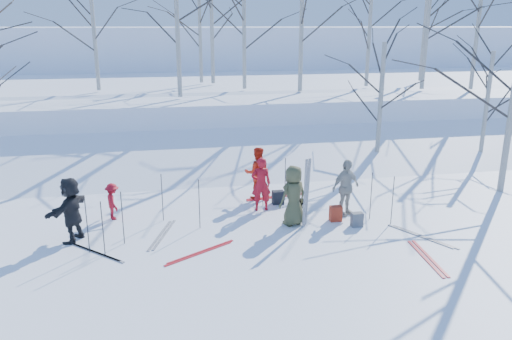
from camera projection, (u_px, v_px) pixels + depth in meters
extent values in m
plane|color=white|center=(267.00, 235.00, 12.76)|extent=(120.00, 120.00, 0.00)
cube|color=white|center=(230.00, 160.00, 19.33)|extent=(70.00, 9.49, 4.12)
cube|color=white|center=(206.00, 101.00, 28.53)|extent=(70.00, 18.00, 2.20)
cube|color=white|center=(186.00, 59.00, 48.06)|extent=(90.00, 30.00, 6.00)
imported|color=#414328|center=(293.00, 196.00, 13.21)|extent=(0.94, 0.79, 1.63)
imported|color=#A80F1C|center=(261.00, 184.00, 14.26)|extent=(0.59, 0.39, 1.57)
imported|color=red|center=(257.00, 173.00, 15.27)|extent=(0.81, 0.65, 1.61)
imported|color=#A80F1C|center=(113.00, 201.00, 13.67)|extent=(0.56, 0.75, 1.02)
imported|color=beige|center=(346.00, 188.00, 13.91)|extent=(1.02, 0.72, 1.61)
imported|color=black|center=(71.00, 210.00, 12.20)|extent=(1.07, 1.58, 1.64)
imported|color=black|center=(301.00, 201.00, 14.47)|extent=(0.45, 0.63, 0.48)
cube|color=silver|center=(305.00, 194.00, 12.96)|extent=(0.07, 0.16, 1.90)
cube|color=silver|center=(307.00, 192.00, 13.06)|extent=(0.10, 0.23, 1.89)
cylinder|color=black|center=(371.00, 196.00, 13.62)|extent=(0.02, 0.02, 1.34)
cylinder|color=black|center=(285.00, 179.00, 15.09)|extent=(0.02, 0.02, 1.34)
cylinder|color=black|center=(87.00, 226.00, 11.59)|extent=(0.02, 0.02, 1.34)
cylinder|color=black|center=(103.00, 229.00, 11.42)|extent=(0.02, 0.02, 1.34)
cylinder|color=black|center=(162.00, 197.00, 13.52)|extent=(0.02, 0.02, 1.34)
cylinder|color=black|center=(199.00, 204.00, 13.01)|extent=(0.02, 0.02, 1.34)
cylinder|color=black|center=(263.00, 184.00, 14.64)|extent=(0.02, 0.02, 1.34)
cylinder|color=black|center=(392.00, 200.00, 13.28)|extent=(0.02, 0.02, 1.34)
cylinder|color=black|center=(123.00, 218.00, 12.07)|extent=(0.02, 0.02, 1.34)
cube|color=#9F2B18|center=(336.00, 214.00, 13.62)|extent=(0.32, 0.22, 0.42)
cube|color=#525359|center=(357.00, 220.00, 13.25)|extent=(0.30, 0.20, 0.38)
cube|color=black|center=(278.00, 197.00, 14.93)|extent=(0.34, 0.24, 0.40)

